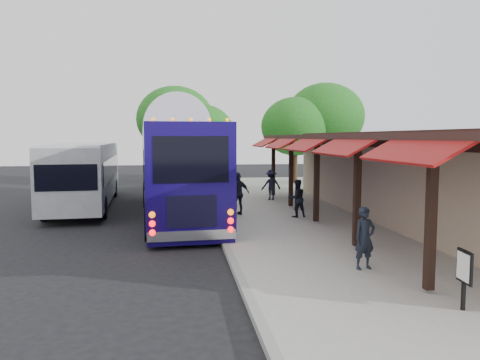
{
  "coord_description": "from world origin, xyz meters",
  "views": [
    {
      "loc": [
        -1.36,
        -12.88,
        3.38
      ],
      "look_at": [
        0.92,
        4.22,
        1.8
      ],
      "focal_mm": 35.0,
      "sensor_mm": 36.0,
      "label": 1
    }
  ],
  "objects_px": {
    "ped_a": "(365,238)",
    "sign_board": "(464,270)",
    "ped_b": "(297,198)",
    "city_bus": "(85,172)",
    "ped_c": "(238,194)",
    "coach_bus": "(176,164)",
    "ped_d": "(271,185)"
  },
  "relations": [
    {
      "from": "ped_a",
      "to": "sign_board",
      "type": "relative_size",
      "value": 1.35
    },
    {
      "from": "ped_b",
      "to": "sign_board",
      "type": "distance_m",
      "value": 10.44
    },
    {
      "from": "city_bus",
      "to": "ped_c",
      "type": "bearing_deg",
      "value": -36.69
    },
    {
      "from": "city_bus",
      "to": "ped_c",
      "type": "distance_m",
      "value": 8.31
    },
    {
      "from": "ped_a",
      "to": "sign_board",
      "type": "height_order",
      "value": "ped_a"
    },
    {
      "from": "coach_bus",
      "to": "ped_a",
      "type": "height_order",
      "value": "coach_bus"
    },
    {
      "from": "city_bus",
      "to": "sign_board",
      "type": "xyz_separation_m",
      "value": [
        9.77,
        -15.73,
        -0.77
      ]
    },
    {
      "from": "ped_b",
      "to": "sign_board",
      "type": "xyz_separation_m",
      "value": [
        0.5,
        -10.43,
        0.01
      ]
    },
    {
      "from": "sign_board",
      "to": "coach_bus",
      "type": "bearing_deg",
      "value": 118.16
    },
    {
      "from": "ped_c",
      "to": "ped_d",
      "type": "relative_size",
      "value": 1.14
    },
    {
      "from": "coach_bus",
      "to": "ped_c",
      "type": "height_order",
      "value": "coach_bus"
    },
    {
      "from": "ped_b",
      "to": "ped_c",
      "type": "relative_size",
      "value": 0.86
    },
    {
      "from": "ped_c",
      "to": "sign_board",
      "type": "bearing_deg",
      "value": 82.24
    },
    {
      "from": "city_bus",
      "to": "ped_d",
      "type": "height_order",
      "value": "city_bus"
    },
    {
      "from": "ped_a",
      "to": "ped_b",
      "type": "xyz_separation_m",
      "value": [
        0.25,
        7.55,
        -0.01
      ]
    },
    {
      "from": "ped_b",
      "to": "ped_d",
      "type": "relative_size",
      "value": 0.97
    },
    {
      "from": "ped_c",
      "to": "ped_d",
      "type": "xyz_separation_m",
      "value": [
        2.29,
        4.42,
        -0.11
      ]
    },
    {
      "from": "ped_c",
      "to": "city_bus",
      "type": "bearing_deg",
      "value": -54.38
    },
    {
      "from": "city_bus",
      "to": "ped_d",
      "type": "xyz_separation_m",
      "value": [
        9.27,
        -0.05,
        -0.76
      ]
    },
    {
      "from": "ped_d",
      "to": "ped_a",
      "type": "bearing_deg",
      "value": 83.06
    },
    {
      "from": "ped_b",
      "to": "sign_board",
      "type": "height_order",
      "value": "ped_b"
    },
    {
      "from": "coach_bus",
      "to": "city_bus",
      "type": "bearing_deg",
      "value": 138.14
    },
    {
      "from": "coach_bus",
      "to": "sign_board",
      "type": "height_order",
      "value": "coach_bus"
    },
    {
      "from": "city_bus",
      "to": "ped_a",
      "type": "bearing_deg",
      "value": -58.95
    },
    {
      "from": "coach_bus",
      "to": "city_bus",
      "type": "xyz_separation_m",
      "value": [
        -4.42,
        3.39,
        -0.52
      ]
    },
    {
      "from": "sign_board",
      "to": "ped_b",
      "type": "bearing_deg",
      "value": 97.48
    },
    {
      "from": "coach_bus",
      "to": "ped_b",
      "type": "bearing_deg",
      "value": -25.88
    },
    {
      "from": "coach_bus",
      "to": "ped_b",
      "type": "relative_size",
      "value": 8.53
    },
    {
      "from": "ped_a",
      "to": "ped_d",
      "type": "bearing_deg",
      "value": 75.34
    },
    {
      "from": "ped_b",
      "to": "ped_c",
      "type": "distance_m",
      "value": 2.45
    },
    {
      "from": "ped_b",
      "to": "ped_d",
      "type": "xyz_separation_m",
      "value": [
        0.0,
        5.25,
        0.02
      ]
    },
    {
      "from": "coach_bus",
      "to": "city_bus",
      "type": "height_order",
      "value": "coach_bus"
    }
  ]
}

